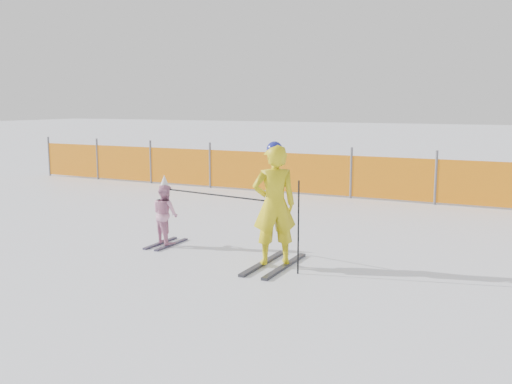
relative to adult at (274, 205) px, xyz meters
The scene contains 5 objects.
ground 1.01m from the adult, 156.80° to the right, with size 120.00×120.00×0.00m, color white.
adult is the anchor object (origin of this frame).
child 2.17m from the adult, behind, with size 0.58×0.87×1.16m.
ski_poles 0.45m from the adult, behind, with size 2.45×0.55×1.29m.
safety_fence 7.07m from the adult, 118.53° to the left, with size 14.87×0.06×1.25m.
Camera 1 is at (3.71, -7.02, 2.31)m, focal length 40.00 mm.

